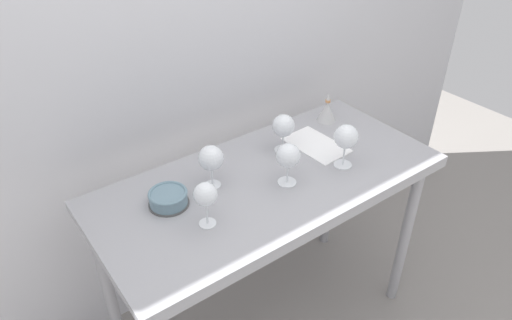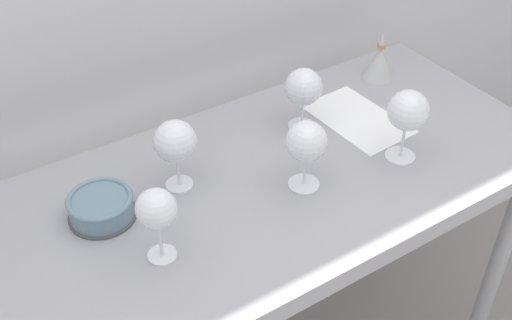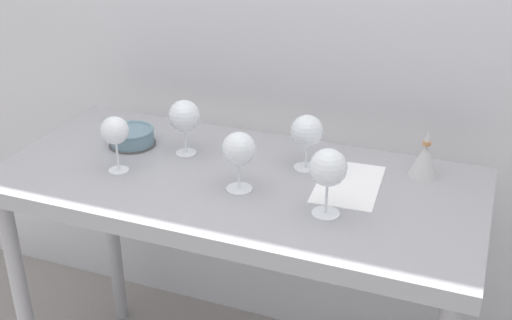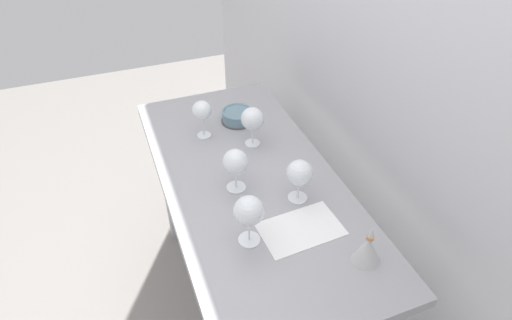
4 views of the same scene
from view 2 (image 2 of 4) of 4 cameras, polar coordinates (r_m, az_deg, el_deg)
The scene contains 9 objects.
steel_counter at distance 1.56m, azimuth 1.65°, elevation -4.32°, with size 1.40×0.65×0.90m.
wine_glass_near_left at distance 1.22m, azimuth -9.01°, elevation -4.57°, with size 0.08×0.08×0.17m.
wine_glass_far_right at distance 1.58m, azimuth 4.33°, elevation 6.48°, with size 0.10×0.10×0.17m.
wine_glass_far_left at distance 1.39m, azimuth -7.32°, elevation 1.56°, with size 0.10×0.10×0.17m.
wine_glass_near_right at distance 1.50m, azimuth 13.60°, elevation 4.23°, with size 0.10×0.10×0.18m.
wine_glass_near_center at distance 1.39m, azimuth 4.58°, elevation 1.54°, with size 0.09×0.09×0.17m.
tasting_sheet_upper at distance 1.69m, azimuth 9.19°, elevation 3.70°, with size 0.17×0.28×0.00m, color white.
tasting_bowl at distance 1.40m, azimuth -13.87°, elevation -4.08°, with size 0.15×0.15×0.06m.
decanter_funnel at distance 1.86m, azimuth 11.10°, elevation 8.69°, with size 0.09×0.09×0.15m.
Camera 2 is at (-0.66, -0.94, 1.85)m, focal length 44.16 mm.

